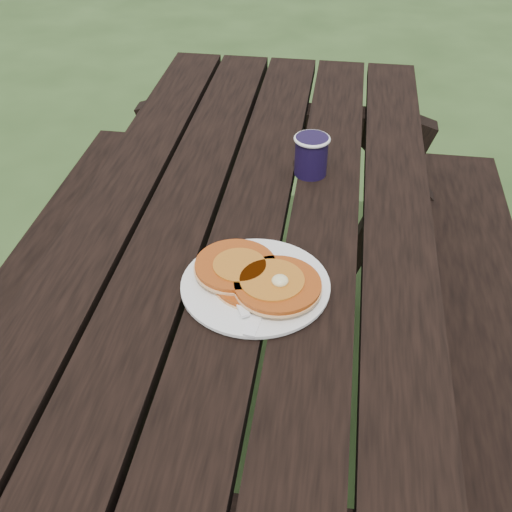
# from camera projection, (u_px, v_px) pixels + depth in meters

# --- Properties ---
(ground) EXTENTS (60.00, 60.00, 0.00)m
(ground) POSITION_uv_depth(u_px,v_px,m) (251.00, 441.00, 1.78)
(ground) COLOR #29411C
(ground) RESTS_ON ground
(picnic_table) EXTENTS (1.36, 1.80, 0.75)m
(picnic_table) POSITION_uv_depth(u_px,v_px,m) (250.00, 349.00, 1.56)
(picnic_table) COLOR black
(picnic_table) RESTS_ON ground
(plate) EXTENTS (0.30, 0.30, 0.01)m
(plate) POSITION_uv_depth(u_px,v_px,m) (255.00, 286.00, 1.15)
(plate) COLOR white
(plate) RESTS_ON picnic_table
(pancake_stack) EXTENTS (0.23, 0.19, 0.04)m
(pancake_stack) POSITION_uv_depth(u_px,v_px,m) (257.00, 277.00, 1.14)
(pancake_stack) COLOR #B44B14
(pancake_stack) RESTS_ON plate
(knife) EXTENTS (0.04, 0.18, 0.00)m
(knife) POSITION_uv_depth(u_px,v_px,m) (263.00, 300.00, 1.11)
(knife) COLOR white
(knife) RESTS_ON plate
(fork) EXTENTS (0.10, 0.16, 0.01)m
(fork) POSITION_uv_depth(u_px,v_px,m) (237.00, 295.00, 1.11)
(fork) COLOR white
(fork) RESTS_ON plate
(coffee_cup) EXTENTS (0.08, 0.08, 0.09)m
(coffee_cup) POSITION_uv_depth(u_px,v_px,m) (311.00, 153.00, 1.43)
(coffee_cup) COLOR black
(coffee_cup) RESTS_ON picnic_table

